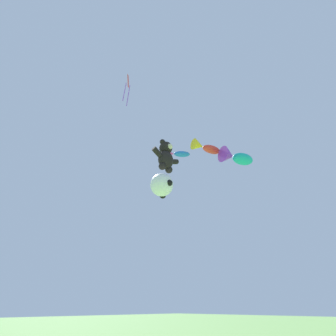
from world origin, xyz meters
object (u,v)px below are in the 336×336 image
object	(u,v)px
teddy_bear_kite	(166,156)
fish_kite_teal	(235,157)
soccer_ball_kite	(162,185)
diamond_kite	(128,84)
fish_kite_cobalt	(176,154)
fish_kite_crimson	(205,148)

from	to	relation	value
teddy_bear_kite	fish_kite_teal	xyz separation A→B (m)	(4.86, -1.08, 1.81)
soccer_ball_kite	diamond_kite	distance (m)	6.54
fish_kite_cobalt	diamond_kite	world-z (taller)	diamond_kite
soccer_ball_kite	fish_kite_teal	size ratio (longest dim) A/B	0.44
teddy_bear_kite	diamond_kite	distance (m)	5.04
soccer_ball_kite	fish_kite_crimson	size ratio (longest dim) A/B	0.52
fish_kite_cobalt	fish_kite_teal	world-z (taller)	fish_kite_teal
fish_kite_cobalt	teddy_bear_kite	bearing A→B (deg)	-147.70
fish_kite_cobalt	fish_kite_crimson	size ratio (longest dim) A/B	0.71
soccer_ball_kite	fish_kite_cobalt	distance (m)	4.84
soccer_ball_kite	fish_kite_crimson	distance (m)	5.46
fish_kite_crimson	diamond_kite	size ratio (longest dim) A/B	0.86
fish_kite_teal	fish_kite_cobalt	bearing A→B (deg)	135.10
soccer_ball_kite	fish_kite_cobalt	world-z (taller)	fish_kite_cobalt
teddy_bear_kite	fish_kite_cobalt	size ratio (longest dim) A/B	1.15
teddy_bear_kite	fish_kite_teal	size ratio (longest dim) A/B	0.70
fish_kite_cobalt	fish_kite_teal	bearing A→B (deg)	-44.90
fish_kite_teal	diamond_kite	bearing A→B (deg)	160.73
fish_kite_crimson	soccer_ball_kite	bearing A→B (deg)	-177.34
teddy_bear_kite	fish_kite_teal	world-z (taller)	fish_kite_teal
soccer_ball_kite	fish_kite_cobalt	size ratio (longest dim) A/B	0.72
teddy_bear_kite	diamond_kite	xyz separation A→B (m)	(-1.76, 1.24, 4.56)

